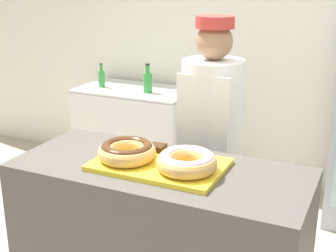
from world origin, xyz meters
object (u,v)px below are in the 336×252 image
serving_tray (159,165)px  donut_light_glaze (187,161)px  baker_person (211,145)px  brownie_back_left (158,148)px  bottle_green_b (102,78)px  brownie_back_right (185,152)px  donut_chocolate_glaze (127,151)px  bottle_green (148,81)px  chest_freezer (136,133)px

serving_tray → donut_light_glaze: 0.17m
baker_person → donut_light_glaze: bearing=-79.5°
donut_light_glaze → serving_tray: bearing=167.1°
brownie_back_left → bottle_green_b: bearing=130.7°
brownie_back_right → baker_person: bearing=95.4°
baker_person → bottle_green_b: bearing=144.5°
donut_light_glaze → brownie_back_right: 0.20m
donut_chocolate_glaze → brownie_back_right: 0.30m
bottle_green → baker_person: bearing=-46.7°
brownie_back_right → chest_freezer: size_ratio=0.07×
serving_tray → donut_light_glaze: bearing=-12.9°
brownie_back_right → bottle_green_b: bearing=133.9°
serving_tray → chest_freezer: (-1.11, 1.76, -0.54)m
brownie_back_right → bottle_green: bearing=123.2°
serving_tray → brownie_back_right: bearing=60.7°
chest_freezer → bottle_green_b: size_ratio=4.68×
bottle_green_b → bottle_green: bearing=-1.1°
bottle_green_b → brownie_back_left: bearing=-49.3°
donut_chocolate_glaze → brownie_back_left: (0.08, 0.18, -0.03)m
serving_tray → baker_person: 0.68m
brownie_back_left → brownie_back_right: (0.16, 0.00, 0.00)m
donut_light_glaze → brownie_back_right: (-0.08, 0.18, -0.03)m
baker_person → chest_freezer: bearing=136.0°
chest_freezer → serving_tray: bearing=-57.9°
bottle_green_b → donut_light_glaze: bearing=-47.7°
serving_tray → chest_freezer: bearing=122.1°
donut_chocolate_glaze → donut_light_glaze: bearing=0.0°
chest_freezer → bottle_green_b: bearing=-168.7°
chest_freezer → bottle_green: (0.17, -0.07, 0.52)m
donut_chocolate_glaze → bottle_green: bearing=114.3°
donut_light_glaze → baker_person: bearing=100.5°
donut_light_glaze → baker_person: size_ratio=0.18×
donut_chocolate_glaze → serving_tray: bearing=12.9°
serving_tray → donut_chocolate_glaze: (-0.16, -0.04, 0.06)m
serving_tray → bottle_green_b: size_ratio=2.84×
brownie_back_left → baker_person: bearing=78.6°
brownie_back_left → serving_tray: bearing=-60.7°
brownie_back_right → bottle_green_b: bottle_green_b is taller
serving_tray → bottle_green_b: 2.22m
brownie_back_left → bottle_green_b: bottle_green_b is taller
serving_tray → donut_light_glaze: donut_light_glaze is taller
brownie_back_left → bottle_green: bottle_green is taller
donut_chocolate_glaze → baker_person: baker_person is taller
donut_chocolate_glaze → donut_light_glaze: size_ratio=1.00×
chest_freezer → bottle_green: size_ratio=4.02×
brownie_back_right → donut_light_glaze: bearing=-65.3°
baker_person → chest_freezer: baker_person is taller
brownie_back_left → brownie_back_right: 0.16m
donut_chocolate_glaze → chest_freezer: size_ratio=0.28×
serving_tray → bottle_green: size_ratio=2.44×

